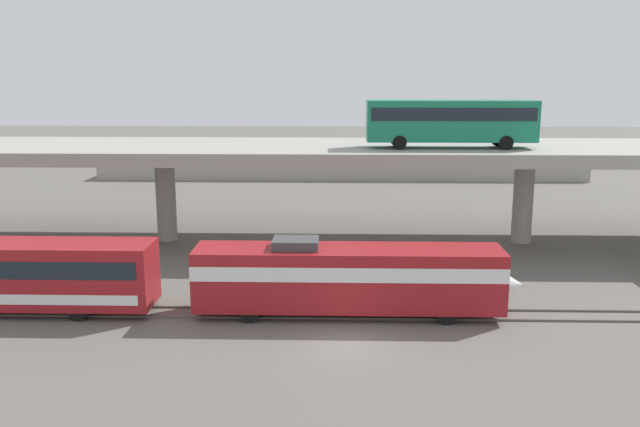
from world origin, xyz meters
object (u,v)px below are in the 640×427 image
object	(u,v)px
train_locomotive	(363,276)
parked_car_1	(147,154)
parked_car_0	(520,151)
parked_car_4	(448,155)
parked_car_6	(390,154)
parked_car_2	(354,156)
parked_car_5	(537,157)
parked_car_3	(190,152)
transit_bus_on_overpass	(451,119)
parked_car_7	(253,153)

from	to	relation	value
train_locomotive	parked_car_1	xyz separation A→B (m)	(-25.66, 49.79, 0.37)
train_locomotive	parked_car_0	world-z (taller)	train_locomotive
parked_car_4	parked_car_6	bearing A→B (deg)	-11.44
parked_car_1	parked_car_2	bearing A→B (deg)	177.17
parked_car_1	parked_car_5	size ratio (longest dim) A/B	1.01
parked_car_3	parked_car_5	size ratio (longest dim) A/B	0.98
transit_bus_on_overpass	parked_car_3	xyz separation A→B (m)	(-27.30, 37.98, -6.88)
parked_car_2	parked_car_4	xyz separation A→B (m)	(11.77, 0.76, -0.00)
parked_car_1	parked_car_2	distance (m)	26.31
train_locomotive	parked_car_6	bearing A→B (deg)	84.11
train_locomotive	parked_car_2	distance (m)	48.50
parked_car_0	transit_bus_on_overpass	bearing A→B (deg)	68.18
transit_bus_on_overpass	parked_car_2	world-z (taller)	transit_bus_on_overpass
transit_bus_on_overpass	parked_car_4	size ratio (longest dim) A/B	2.77
parked_car_0	parked_car_7	bearing A→B (deg)	5.38
parked_car_4	parked_car_5	distance (m)	10.66
parked_car_1	parked_car_3	distance (m)	5.64
transit_bus_on_overpass	parked_car_6	size ratio (longest dim) A/B	2.63
parked_car_2	parked_car_3	size ratio (longest dim) A/B	1.10
parked_car_0	parked_car_2	world-z (taller)	same
parked_car_0	parked_car_4	xyz separation A→B (m)	(-10.07, -4.45, -0.00)
parked_car_1	parked_car_4	world-z (taller)	same
parked_car_7	transit_bus_on_overpass	bearing A→B (deg)	117.56
parked_car_1	parked_car_4	size ratio (longest dim) A/B	0.95
transit_bus_on_overpass	parked_car_0	xyz separation A→B (m)	(15.77, 39.39, -6.88)
parked_car_5	parked_car_4	bearing A→B (deg)	-7.74
transit_bus_on_overpass	parked_car_1	world-z (taller)	transit_bus_on_overpass
parked_car_3	parked_car_2	bearing A→B (deg)	-10.17
parked_car_1	parked_car_0	bearing A→B (deg)	-175.35
transit_bus_on_overpass	parked_car_1	distance (m)	48.50
parked_car_4	parked_car_2	bearing A→B (deg)	3.71
parked_car_2	parked_car_3	bearing A→B (deg)	169.83
parked_car_2	parked_car_7	bearing A→B (deg)	171.31
parked_car_5	parked_car_7	world-z (taller)	same
parked_car_6	parked_car_7	bearing A→B (deg)	0.85
parked_car_7	parked_car_3	bearing A→B (deg)	-12.37
parked_car_5	parked_car_6	bearing A→B (deg)	-9.24
train_locomotive	parked_car_3	xyz separation A→B (m)	(-20.61, 52.30, 0.37)
train_locomotive	parked_car_2	bearing A→B (deg)	89.27
transit_bus_on_overpass	parked_car_4	bearing A→B (deg)	80.73
parked_car_2	parked_car_6	bearing A→B (deg)	25.64
train_locomotive	parked_car_5	world-z (taller)	train_locomotive
parked_car_4	parked_car_6	size ratio (longest dim) A/B	0.95
parked_car_5	parked_car_7	distance (m)	35.22
parked_car_6	parked_car_2	bearing A→B (deg)	25.64
parked_car_6	parked_car_1	bearing A→B (deg)	1.70
transit_bus_on_overpass	parked_car_4	distance (m)	36.06
train_locomotive	parked_car_4	bearing A→B (deg)	75.88
parked_car_0	parked_car_1	size ratio (longest dim) A/B	1.07
parked_car_0	parked_car_1	bearing A→B (deg)	4.65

